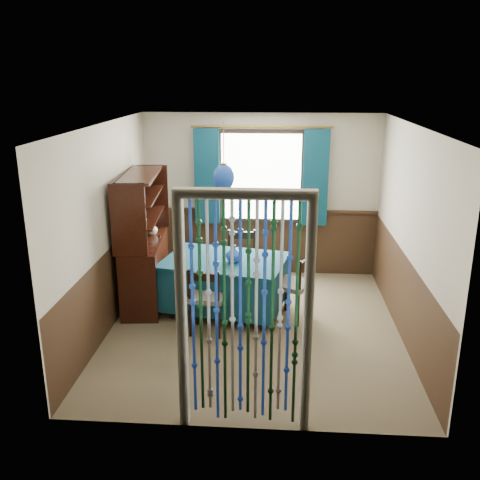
# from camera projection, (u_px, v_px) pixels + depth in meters

# --- Properties ---
(floor) EXTENTS (4.00, 4.00, 0.00)m
(floor) POSITION_uv_depth(u_px,v_px,m) (254.00, 327.00, 6.71)
(floor) COLOR brown
(floor) RESTS_ON ground
(ceiling) EXTENTS (4.00, 4.00, 0.00)m
(ceiling) POSITION_uv_depth(u_px,v_px,m) (256.00, 125.00, 5.97)
(ceiling) COLOR silver
(ceiling) RESTS_ON ground
(wall_back) EXTENTS (3.60, 0.00, 3.60)m
(wall_back) POSITION_uv_depth(u_px,v_px,m) (261.00, 195.00, 8.24)
(wall_back) COLOR #B9AF97
(wall_back) RESTS_ON ground
(wall_front) EXTENTS (3.60, 0.00, 3.60)m
(wall_front) POSITION_uv_depth(u_px,v_px,m) (244.00, 300.00, 4.44)
(wall_front) COLOR #B9AF97
(wall_front) RESTS_ON ground
(wall_left) EXTENTS (0.00, 4.00, 4.00)m
(wall_left) POSITION_uv_depth(u_px,v_px,m) (107.00, 229.00, 6.47)
(wall_left) COLOR #B9AF97
(wall_left) RESTS_ON ground
(wall_right) EXTENTS (0.00, 4.00, 4.00)m
(wall_right) POSITION_uv_depth(u_px,v_px,m) (409.00, 235.00, 6.22)
(wall_right) COLOR #B9AF97
(wall_right) RESTS_ON ground
(wainscot_back) EXTENTS (3.60, 0.00, 3.60)m
(wainscot_back) POSITION_uv_depth(u_px,v_px,m) (260.00, 242.00, 8.45)
(wainscot_back) COLOR #352214
(wainscot_back) RESTS_ON ground
(wainscot_front) EXTENTS (3.60, 0.00, 3.60)m
(wainscot_front) POSITION_uv_depth(u_px,v_px,m) (244.00, 378.00, 4.67)
(wainscot_front) COLOR #352214
(wainscot_front) RESTS_ON ground
(wainscot_left) EXTENTS (0.00, 4.00, 4.00)m
(wainscot_left) POSITION_uv_depth(u_px,v_px,m) (112.00, 287.00, 6.69)
(wainscot_left) COLOR #352214
(wainscot_left) RESTS_ON ground
(wainscot_right) EXTENTS (0.00, 4.00, 4.00)m
(wainscot_right) POSITION_uv_depth(u_px,v_px,m) (402.00, 295.00, 6.44)
(wainscot_right) COLOR #352214
(wainscot_right) RESTS_ON ground
(window) EXTENTS (1.32, 0.12, 1.42)m
(window) POSITION_uv_depth(u_px,v_px,m) (261.00, 177.00, 8.11)
(window) COLOR black
(window) RESTS_ON wall_back
(doorway) EXTENTS (1.16, 0.12, 2.18)m
(doorway) POSITION_uv_depth(u_px,v_px,m) (244.00, 319.00, 4.55)
(doorway) COLOR silver
(doorway) RESTS_ON ground
(dining_table) EXTENTS (1.73, 1.36, 0.74)m
(dining_table) POSITION_uv_depth(u_px,v_px,m) (225.00, 282.00, 7.03)
(dining_table) COLOR #0E384A
(dining_table) RESTS_ON floor
(chair_near) EXTENTS (0.47, 0.45, 0.86)m
(chair_near) POSITION_uv_depth(u_px,v_px,m) (207.00, 298.00, 6.45)
(chair_near) COLOR black
(chair_near) RESTS_ON floor
(chair_far) EXTENTS (0.48, 0.46, 0.90)m
(chair_far) POSITION_uv_depth(u_px,v_px,m) (242.00, 261.00, 7.67)
(chair_far) COLOR black
(chair_far) RESTS_ON floor
(chair_left) EXTENTS (0.55, 0.56, 0.93)m
(chair_left) POSITION_uv_depth(u_px,v_px,m) (164.00, 271.00, 7.25)
(chair_left) COLOR black
(chair_left) RESTS_ON floor
(chair_right) EXTENTS (0.56, 0.57, 0.87)m
(chair_right) POSITION_uv_depth(u_px,v_px,m) (294.00, 285.00, 6.82)
(chair_right) COLOR black
(chair_right) RESTS_ON floor
(sideboard) EXTENTS (0.61, 1.42, 1.81)m
(sideboard) POSITION_uv_depth(u_px,v_px,m) (144.00, 260.00, 7.29)
(sideboard) COLOR black
(sideboard) RESTS_ON floor
(pendant_lamp) EXTENTS (0.27, 0.27, 0.85)m
(pendant_lamp) POSITION_uv_depth(u_px,v_px,m) (224.00, 177.00, 6.62)
(pendant_lamp) COLOR olive
(pendant_lamp) RESTS_ON ceiling
(vase_table) EXTENTS (0.22, 0.22, 0.20)m
(vase_table) POSITION_uv_depth(u_px,v_px,m) (234.00, 254.00, 6.82)
(vase_table) COLOR #173C9F
(vase_table) RESTS_ON dining_table
(bowl_shelf) EXTENTS (0.25, 0.25, 0.05)m
(bowl_shelf) POSITION_uv_depth(u_px,v_px,m) (140.00, 221.00, 6.77)
(bowl_shelf) COLOR beige
(bowl_shelf) RESTS_ON sideboard
(vase_sideboard) EXTENTS (0.25, 0.25, 0.20)m
(vase_sideboard) POSITION_uv_depth(u_px,v_px,m) (151.00, 228.00, 7.41)
(vase_sideboard) COLOR beige
(vase_sideboard) RESTS_ON sideboard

